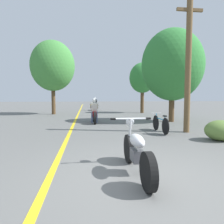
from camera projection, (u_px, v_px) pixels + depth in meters
name	position (u px, v px, depth m)	size (l,w,h in m)	color
ground_plane	(140.00, 175.00, 3.80)	(120.00, 120.00, 0.00)	#60605E
lane_stripe_center	(77.00, 116.00, 15.52)	(0.14, 48.00, 0.01)	yellow
utility_pole	(188.00, 63.00, 8.21)	(1.10, 0.24, 5.60)	brown
roadside_tree_right_near	(172.00, 65.00, 11.75)	(3.66, 3.29, 5.47)	#513A23
roadside_tree_right_far	(142.00, 78.00, 18.33)	(2.41, 2.17, 4.63)	#513A23
roadside_tree_left	(53.00, 66.00, 16.81)	(3.67, 3.31, 6.21)	#513A23
roadside_bush	(221.00, 130.00, 6.79)	(1.10, 0.88, 0.70)	#5B7A38
motorcycle_foreground	(136.00, 151.00, 3.87)	(0.89, 2.07, 1.04)	black
motorcycle_rider_lead	(94.00, 113.00, 11.47)	(0.50, 2.04, 1.41)	black
motorcycle_rider_far	(95.00, 105.00, 21.97)	(0.50, 2.12, 1.43)	black
bicycle_parked	(160.00, 124.00, 8.35)	(0.44, 1.77, 0.78)	black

